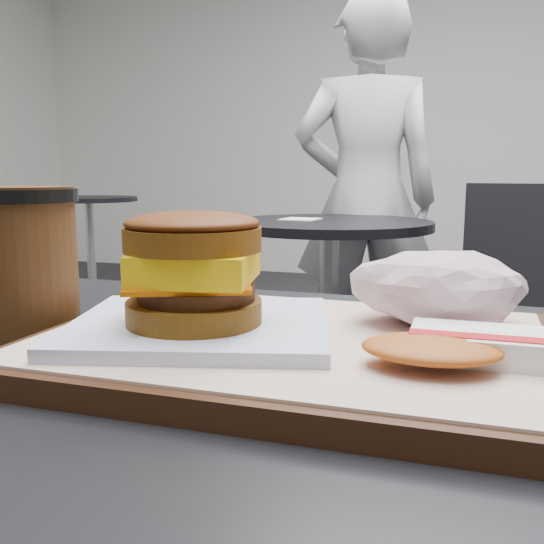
{
  "coord_description": "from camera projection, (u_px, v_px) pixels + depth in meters",
  "views": [
    {
      "loc": [
        0.11,
        -0.38,
        0.91
      ],
      "look_at": [
        -0.03,
        0.05,
        0.83
      ],
      "focal_mm": 40.0,
      "sensor_mm": 36.0,
      "label": 1
    }
  ],
  "objects": [
    {
      "name": "neighbor_table",
      "position": [
        329.0,
        278.0,
        2.1
      ],
      "size": [
        0.7,
        0.7,
        0.75
      ],
      "color": "black",
      "rests_on": "ground"
    },
    {
      "name": "serving_tray",
      "position": [
        293.0,
        347.0,
        0.46
      ],
      "size": [
        0.38,
        0.28,
        0.02
      ],
      "color": "black",
      "rests_on": "customer_table"
    },
    {
      "name": "napkin",
      "position": [
        300.0,
        219.0,
        2.11
      ],
      "size": [
        0.13,
        0.13,
        0.0
      ],
      "primitive_type": "cube",
      "rotation": [
        0.0,
        0.0,
        -0.12
      ],
      "color": "white",
      "rests_on": "neighbor_table"
    },
    {
      "name": "crumpled_wrapper",
      "position": [
        437.0,
        288.0,
        0.48
      ],
      "size": [
        0.13,
        0.11,
        0.06
      ],
      "primitive_type": null,
      "color": "white",
      "rests_on": "serving_tray"
    },
    {
      "name": "hash_brown",
      "position": [
        459.0,
        347.0,
        0.38
      ],
      "size": [
        0.12,
        0.09,
        0.02
      ],
      "color": "white",
      "rests_on": "serving_tray"
    },
    {
      "name": "bg_table_mid",
      "position": [
        90.0,
        224.0,
        4.19
      ],
      "size": [
        0.66,
        0.66,
        0.75
      ],
      "color": "black",
      "rests_on": "ground"
    },
    {
      "name": "patron",
      "position": [
        366.0,
        200.0,
        2.47
      ],
      "size": [
        0.66,
        0.51,
        1.61
      ],
      "primitive_type": "imported",
      "rotation": [
        0.0,
        0.0,
        3.37
      ],
      "color": "silver",
      "rests_on": "ground"
    },
    {
      "name": "breakfast_sandwich",
      "position": [
        196.0,
        283.0,
        0.45
      ],
      "size": [
        0.23,
        0.21,
        0.09
      ],
      "color": "white",
      "rests_on": "serving_tray"
    },
    {
      "name": "neighbor_chair",
      "position": [
        485.0,
        304.0,
        1.88
      ],
      "size": [
        0.64,
        0.51,
        0.88
      ],
      "color": "#AEAEB4",
      "rests_on": "ground"
    },
    {
      "name": "coffee_cup",
      "position": [
        24.0,
        255.0,
        0.53
      ],
      "size": [
        0.1,
        0.1,
        0.13
      ],
      "color": "#40240F",
      "rests_on": "customer_table"
    }
  ]
}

